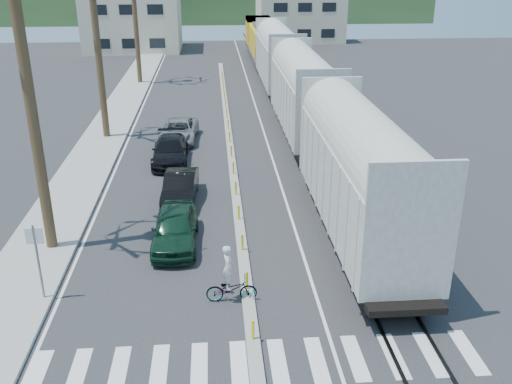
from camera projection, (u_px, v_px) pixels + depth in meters
ground at (251, 324)px, 19.19m from camera, size 140.00×140.00×0.00m
sidewalk at (111, 125)px, 41.58m from camera, size 3.00×90.00×0.15m
rails at (289, 112)px, 45.33m from camera, size 1.56×100.00×0.06m
median at (230, 143)px, 37.54m from camera, size 0.45×60.00×0.85m
crosswalk at (255, 363)px, 17.35m from camera, size 14.00×2.20×0.01m
lane_markings at (198, 124)px, 42.06m from camera, size 9.42×90.00×0.01m
freight_train at (292, 79)px, 42.98m from camera, size 3.00×60.94×5.85m
street_sign at (37, 252)px, 19.75m from camera, size 0.60×0.08×3.00m
buildings at (173, 9)px, 83.06m from camera, size 38.00×27.00×10.00m
car_lead at (175, 228)px, 24.21m from camera, size 2.01×4.69×1.58m
car_second at (180, 187)px, 28.61m from camera, size 2.09×4.59×1.45m
car_third at (170, 151)px, 34.00m from camera, size 2.12×5.06×1.46m
car_rear at (179, 131)px, 38.03m from camera, size 2.96×5.28×1.38m
cyclist at (231, 283)px, 20.24m from camera, size 0.74×1.83×2.21m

